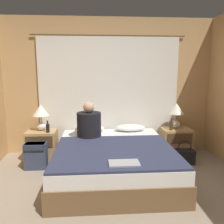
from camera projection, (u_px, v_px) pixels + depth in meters
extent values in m
plane|color=gray|center=(120.00, 210.00, 2.68)|extent=(16.00, 16.00, 0.00)
cube|color=tan|center=(109.00, 87.00, 4.45)|extent=(3.96, 0.06, 2.50)
cube|color=white|center=(109.00, 96.00, 4.42)|extent=(2.57, 0.02, 2.15)
cylinder|color=brown|center=(109.00, 35.00, 4.23)|extent=(2.77, 0.02, 0.02)
cube|color=brown|center=(113.00, 166.00, 3.56)|extent=(1.69, 2.00, 0.29)
cube|color=white|center=(113.00, 151.00, 3.52)|extent=(1.65, 1.96, 0.17)
cube|color=tan|center=(42.00, 145.00, 4.18)|extent=(0.51, 0.41, 0.51)
cube|color=#4C3823|center=(39.00, 142.00, 3.95)|extent=(0.45, 0.02, 0.18)
cube|color=tan|center=(176.00, 142.00, 4.36)|extent=(0.51, 0.41, 0.51)
cube|color=#4C3823|center=(180.00, 139.00, 4.13)|extent=(0.45, 0.02, 0.18)
ellipsoid|color=silver|center=(42.00, 126.00, 4.17)|extent=(0.17, 0.17, 0.14)
cylinder|color=#B2A893|center=(41.00, 119.00, 4.15)|extent=(0.02, 0.02, 0.13)
cone|color=white|center=(41.00, 110.00, 4.12)|extent=(0.29, 0.29, 0.20)
ellipsoid|color=silver|center=(176.00, 124.00, 4.34)|extent=(0.17, 0.17, 0.14)
cylinder|color=#B2A893|center=(176.00, 117.00, 4.32)|extent=(0.02, 0.02, 0.13)
cone|color=white|center=(176.00, 108.00, 4.29)|extent=(0.29, 0.29, 0.20)
ellipsoid|color=white|center=(89.00, 128.00, 4.26)|extent=(0.55, 0.29, 0.12)
ellipsoid|color=white|center=(130.00, 128.00, 4.32)|extent=(0.55, 0.29, 0.12)
cube|color=#2D334C|center=(115.00, 151.00, 3.22)|extent=(1.63, 1.37, 0.03)
cylinder|color=black|center=(89.00, 125.00, 3.87)|extent=(0.39, 0.39, 0.42)
sphere|color=tan|center=(89.00, 107.00, 3.82)|extent=(0.18, 0.18, 0.18)
cylinder|color=black|center=(48.00, 128.00, 4.03)|extent=(0.06, 0.06, 0.15)
cylinder|color=black|center=(47.00, 122.00, 4.01)|extent=(0.02, 0.02, 0.06)
cylinder|color=#513819|center=(171.00, 126.00, 4.18)|extent=(0.06, 0.06, 0.16)
cylinder|color=#513819|center=(172.00, 120.00, 4.16)|extent=(0.02, 0.02, 0.06)
cube|color=#9EA0A5|center=(124.00, 163.00, 2.74)|extent=(0.36, 0.21, 0.02)
cube|color=#333D56|center=(36.00, 156.00, 3.79)|extent=(0.34, 0.20, 0.42)
cube|color=#283045|center=(35.00, 146.00, 3.74)|extent=(0.31, 0.21, 0.08)
cube|color=black|center=(184.00, 157.00, 3.98)|extent=(0.32, 0.19, 0.24)
torus|color=black|center=(185.00, 148.00, 3.95)|extent=(0.24, 0.02, 0.24)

